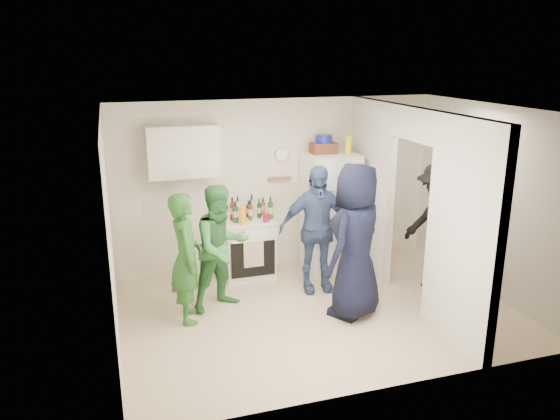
% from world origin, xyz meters
% --- Properties ---
extents(floor, '(4.80, 4.80, 0.00)m').
position_xyz_m(floor, '(0.00, 0.00, 0.00)').
color(floor, beige).
rests_on(floor, ground).
extents(wall_back, '(4.80, 0.00, 4.80)m').
position_xyz_m(wall_back, '(0.00, 1.70, 1.25)').
color(wall_back, silver).
rests_on(wall_back, floor).
extents(wall_front, '(4.80, 0.00, 4.80)m').
position_xyz_m(wall_front, '(0.00, -1.70, 1.25)').
color(wall_front, silver).
rests_on(wall_front, floor).
extents(wall_left, '(0.00, 3.40, 3.40)m').
position_xyz_m(wall_left, '(-2.40, 0.00, 1.25)').
color(wall_left, silver).
rests_on(wall_left, floor).
extents(wall_right, '(0.00, 3.40, 3.40)m').
position_xyz_m(wall_right, '(2.40, 0.00, 1.25)').
color(wall_right, silver).
rests_on(wall_right, floor).
extents(ceiling, '(4.80, 4.80, 0.00)m').
position_xyz_m(ceiling, '(0.00, 0.00, 2.50)').
color(ceiling, white).
rests_on(ceiling, wall_back).
extents(partition_pier_back, '(0.12, 1.20, 2.50)m').
position_xyz_m(partition_pier_back, '(1.20, 1.10, 1.25)').
color(partition_pier_back, silver).
rests_on(partition_pier_back, floor).
extents(partition_pier_front, '(0.12, 1.20, 2.50)m').
position_xyz_m(partition_pier_front, '(1.20, -1.10, 1.25)').
color(partition_pier_front, silver).
rests_on(partition_pier_front, floor).
extents(partition_header, '(0.12, 1.00, 0.40)m').
position_xyz_m(partition_header, '(1.20, 0.00, 2.30)').
color(partition_header, silver).
rests_on(partition_header, partition_pier_back).
extents(stove, '(0.72, 0.60, 0.86)m').
position_xyz_m(stove, '(-0.56, 1.37, 0.43)').
color(stove, white).
rests_on(stove, floor).
extents(upper_cabinet, '(0.95, 0.34, 0.70)m').
position_xyz_m(upper_cabinet, '(-1.40, 1.52, 1.85)').
color(upper_cabinet, silver).
rests_on(upper_cabinet, wall_back).
extents(fridge, '(0.72, 0.70, 1.74)m').
position_xyz_m(fridge, '(0.68, 1.34, 0.87)').
color(fridge, white).
rests_on(fridge, floor).
extents(wicker_basket, '(0.35, 0.25, 0.15)m').
position_xyz_m(wicker_basket, '(0.58, 1.39, 1.81)').
color(wicker_basket, brown).
rests_on(wicker_basket, fridge).
extents(blue_bowl, '(0.24, 0.24, 0.11)m').
position_xyz_m(blue_bowl, '(0.58, 1.39, 1.94)').
color(blue_bowl, navy).
rests_on(blue_bowl, wicker_basket).
extents(yellow_cup_stack_top, '(0.09, 0.09, 0.25)m').
position_xyz_m(yellow_cup_stack_top, '(0.90, 1.24, 1.86)').
color(yellow_cup_stack_top, '#FFF615').
rests_on(yellow_cup_stack_top, fridge).
extents(wall_clock, '(0.22, 0.02, 0.22)m').
position_xyz_m(wall_clock, '(0.05, 1.68, 1.70)').
color(wall_clock, white).
rests_on(wall_clock, wall_back).
extents(spice_shelf, '(0.35, 0.08, 0.03)m').
position_xyz_m(spice_shelf, '(0.00, 1.65, 1.35)').
color(spice_shelf, olive).
rests_on(spice_shelf, wall_back).
extents(nook_window, '(0.03, 0.70, 0.80)m').
position_xyz_m(nook_window, '(2.38, 0.20, 1.65)').
color(nook_window, black).
rests_on(nook_window, wall_right).
extents(nook_window_frame, '(0.04, 0.76, 0.86)m').
position_xyz_m(nook_window_frame, '(2.36, 0.20, 1.65)').
color(nook_window_frame, white).
rests_on(nook_window_frame, wall_right).
extents(nook_valance, '(0.04, 0.82, 0.18)m').
position_xyz_m(nook_valance, '(2.34, 0.20, 2.00)').
color(nook_valance, white).
rests_on(nook_valance, wall_right).
extents(yellow_cup_stack_stove, '(0.09, 0.09, 0.25)m').
position_xyz_m(yellow_cup_stack_stove, '(-0.68, 1.15, 0.98)').
color(yellow_cup_stack_stove, '#FAA115').
rests_on(yellow_cup_stack_stove, stove).
extents(red_cup, '(0.09, 0.09, 0.12)m').
position_xyz_m(red_cup, '(-0.34, 1.17, 0.92)').
color(red_cup, '#AF0B28').
rests_on(red_cup, stove).
extents(person_green_left, '(0.42, 0.60, 1.59)m').
position_xyz_m(person_green_left, '(-1.58, 0.29, 0.79)').
color(person_green_left, '#2B6829').
rests_on(person_green_left, floor).
extents(person_green_center, '(0.94, 0.85, 1.60)m').
position_xyz_m(person_green_center, '(-1.11, 0.51, 0.80)').
color(person_green_center, '#3C894C').
rests_on(person_green_center, floor).
extents(person_denim, '(1.04, 0.50, 1.73)m').
position_xyz_m(person_denim, '(0.20, 0.66, 0.86)').
color(person_denim, '#3C4884').
rests_on(person_denim, floor).
extents(person_navy, '(1.11, 1.03, 1.90)m').
position_xyz_m(person_navy, '(0.39, -0.17, 0.95)').
color(person_navy, black).
rests_on(person_navy, floor).
extents(person_nook, '(0.87, 1.25, 1.77)m').
position_xyz_m(person_nook, '(1.76, 0.17, 0.89)').
color(person_nook, black).
rests_on(person_nook, floor).
extents(bottle_a, '(0.08, 0.08, 0.27)m').
position_xyz_m(bottle_a, '(-0.85, 1.47, 1.00)').
color(bottle_a, brown).
rests_on(bottle_a, stove).
extents(bottle_b, '(0.08, 0.08, 0.30)m').
position_xyz_m(bottle_b, '(-0.75, 1.29, 1.01)').
color(bottle_b, '#194D32').
rests_on(bottle_b, stove).
extents(bottle_c, '(0.07, 0.07, 0.30)m').
position_xyz_m(bottle_c, '(-0.66, 1.54, 1.01)').
color(bottle_c, silver).
rests_on(bottle_c, stove).
extents(bottle_d, '(0.06, 0.06, 0.29)m').
position_xyz_m(bottle_d, '(-0.53, 1.32, 1.00)').
color(bottle_d, '#623511').
rests_on(bottle_d, stove).
extents(bottle_e, '(0.07, 0.07, 0.31)m').
position_xyz_m(bottle_e, '(-0.45, 1.55, 1.01)').
color(bottle_e, '#A2ACB3').
rests_on(bottle_e, stove).
extents(bottle_f, '(0.06, 0.06, 0.29)m').
position_xyz_m(bottle_f, '(-0.38, 1.38, 1.00)').
color(bottle_f, '#123313').
rests_on(bottle_f, stove).
extents(bottle_g, '(0.06, 0.06, 0.26)m').
position_xyz_m(bottle_g, '(-0.29, 1.51, 0.99)').
color(bottle_g, brown).
rests_on(bottle_g, stove).
extents(bottle_h, '(0.07, 0.07, 0.25)m').
position_xyz_m(bottle_h, '(-0.88, 1.23, 0.99)').
color(bottle_h, '#B2B9BF').
rests_on(bottle_h, stove).
extents(bottle_i, '(0.07, 0.07, 0.24)m').
position_xyz_m(bottle_i, '(-0.51, 1.48, 0.98)').
color(bottle_i, '#560E0F').
rests_on(bottle_i, stove).
extents(bottle_j, '(0.08, 0.08, 0.33)m').
position_xyz_m(bottle_j, '(-0.25, 1.28, 1.02)').
color(bottle_j, '#1C5222').
rests_on(bottle_j, stove).
extents(bottle_k, '(0.07, 0.07, 0.33)m').
position_xyz_m(bottle_k, '(-0.76, 1.41, 1.02)').
color(bottle_k, maroon).
rests_on(bottle_k, stove).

